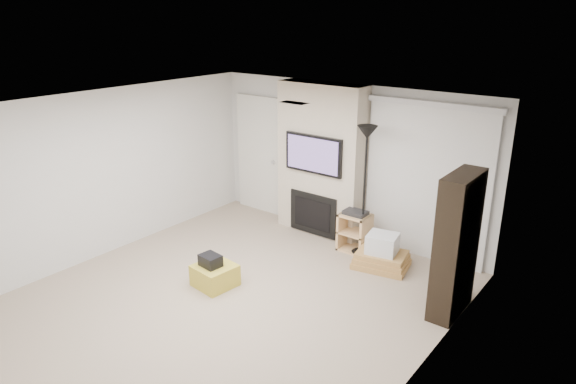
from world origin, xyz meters
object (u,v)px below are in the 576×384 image
Objects in this scene: floor_lamp at (366,155)px; av_stand at (355,230)px; ottoman at (215,275)px; bookshelf at (456,245)px; box_stack at (382,255)px.

floor_lamp is 1.25m from av_stand.
floor_lamp is at bearing 62.20° from ottoman.
bookshelf reaches higher than ottoman.
box_stack is at bearing -22.32° from av_stand.
floor_lamp is (1.09, 2.07, 1.43)m from ottoman.
box_stack is at bearing 156.54° from bookshelf.
ottoman is 2.43m from box_stack.
box_stack is 0.48× the size of bookshelf.
floor_lamp is 3.05× the size of av_stand.
av_stand is at bearing 157.68° from box_stack.
ottoman is 0.28× the size of bookshelf.
floor_lamp reaches higher than bookshelf.
ottoman is at bearing -117.80° from floor_lamp.
bookshelf is at bearing 25.71° from ottoman.
bookshelf is (1.84, -0.78, 0.55)m from av_stand.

